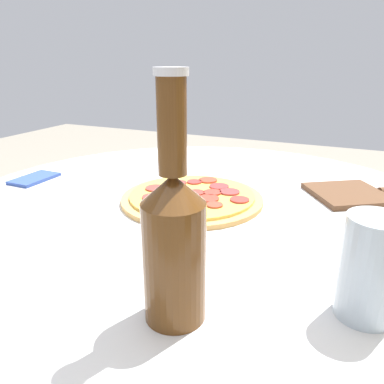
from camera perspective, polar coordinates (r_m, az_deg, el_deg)
name	(u,v)px	position (r m, az deg, el deg)	size (l,w,h in m)	color
table	(201,277)	(0.85, 1.37, -12.89)	(1.09, 1.09, 0.71)	silver
pizza	(192,197)	(0.79, 0.05, -0.80)	(0.30, 0.30, 0.02)	tan
beer_bottle	(174,239)	(0.41, -2.77, -7.10)	(0.07, 0.07, 0.28)	#563314
pizza_paddle	(361,193)	(0.90, 24.33, -0.19)	(0.23, 0.29, 0.02)	brown
drinking_glass	(371,268)	(0.48, 25.56, -10.43)	(0.07, 0.07, 0.13)	#ADBCC6
napkin	(34,179)	(1.01, -22.89, 1.90)	(0.11, 0.07, 0.01)	#334C99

